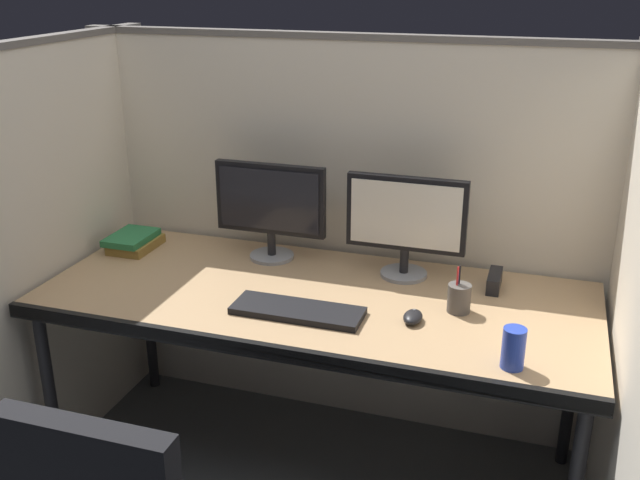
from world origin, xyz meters
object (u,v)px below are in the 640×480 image
Objects in this scene: monitor_left at (270,205)px; red_stapler at (494,281)px; soda_can at (513,348)px; monitor_right at (406,220)px; desk at (314,308)px; book_stack at (134,241)px; keyboard_main at (298,311)px; computer_mouse at (413,317)px; pen_cup at (459,298)px.

monitor_left is 0.87m from red_stapler.
soda_can is 0.54m from red_stapler.
monitor_right is 2.87× the size of red_stapler.
monitor_right is 0.70m from soda_can.
book_stack reaches higher than desk.
monitor_left reaches higher than soda_can.
monitor_right reaches higher than keyboard_main.
keyboard_main is at bearing -170.86° from computer_mouse.
pen_cup is (0.13, 0.12, 0.03)m from computer_mouse.
desk is 0.38m from computer_mouse.
pen_cup is at bearing -45.08° from monitor_right.
monitor_left reaches higher than red_stapler.
computer_mouse is at bearing -13.52° from book_stack.
desk is 0.45m from monitor_right.
book_stack is at bearing 166.90° from desk.
monitor_right is at bearing 44.95° from desk.
soda_can is 0.77× the size of pen_cup.
red_stapler is at bearing 2.35° from book_stack.
soda_can is (0.68, -0.28, 0.11)m from desk.
pen_cup is (0.75, -0.24, -0.17)m from monitor_left.
desk is 8.70× the size of book_stack.
monitor_left reaches higher than desk.
soda_can is (0.94, -0.55, -0.15)m from monitor_left.
monitor_right is (0.26, 0.26, 0.27)m from desk.
monitor_right is at bearing -1.39° from monitor_left.
computer_mouse is 0.37m from soda_can.
book_stack reaches higher than keyboard_main.
pen_cup reaches higher than soda_can.
monitor_left reaches higher than pen_cup.
monitor_left is at bearing 149.85° from computer_mouse.
monitor_right reaches higher than computer_mouse.
pen_cup reaches higher than computer_mouse.
keyboard_main is (-0.01, -0.15, 0.06)m from desk.
monitor_left reaches higher than keyboard_main.
pen_cup is at bearing 19.78° from keyboard_main.
keyboard_main is at bearing -122.91° from monitor_right.
computer_mouse is 0.44× the size of book_stack.
book_stack is (-1.08, -0.07, -0.19)m from monitor_right.
soda_can is (0.32, -0.19, 0.04)m from computer_mouse.
monitor_left is 0.75m from computer_mouse.
book_stack is (-1.31, 0.17, -0.02)m from pen_cup.
red_stapler is 0.69× the size of book_stack.
soda_can is at bearing -30.59° from computer_mouse.
soda_can is at bearing -22.52° from desk.
monitor_left is 1.10m from soda_can.
monitor_left is 0.53m from keyboard_main.
red_stapler is at bearing 67.10° from pen_cup.
red_stapler is (0.85, -0.02, -0.19)m from monitor_left.
monitor_right is 0.42m from computer_mouse.
keyboard_main is at bearing -92.74° from desk.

